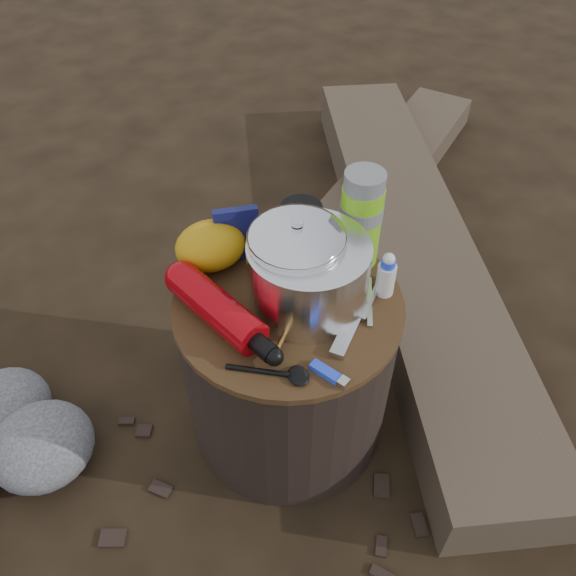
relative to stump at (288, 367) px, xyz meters
name	(u,v)px	position (x,y,z in m)	size (l,w,h in m)	color
ground	(288,418)	(0.00, 0.00, -0.22)	(60.00, 60.00, 0.00)	black
stump	(288,367)	(0.00, 0.00, 0.00)	(0.48, 0.48, 0.44)	black
log_main	(410,243)	(0.59, 0.40, -0.14)	(0.32, 1.88, 0.16)	#44372A
log_small	(386,178)	(0.72, 0.78, -0.17)	(0.24, 1.28, 0.11)	#44372A
foil_windscreen	(308,274)	(0.04, -0.01, 0.29)	(0.24, 0.24, 0.15)	white
camping_pot	(297,261)	(0.02, 0.01, 0.31)	(0.19, 0.19, 0.19)	silver
fuel_bottle	(217,308)	(-0.15, 0.01, 0.26)	(0.07, 0.30, 0.07)	#A3050D
thermos	(361,219)	(0.19, 0.07, 0.33)	(0.09, 0.09, 0.22)	#71C318
travel_mug	(301,231)	(0.08, 0.13, 0.28)	(0.09, 0.09, 0.13)	black
stuff_sack	(211,246)	(-0.11, 0.17, 0.27)	(0.15, 0.12, 0.10)	#C48C0E
food_pouch	(237,234)	(-0.05, 0.18, 0.28)	(0.10, 0.02, 0.12)	#10134B
lighter	(326,372)	(-0.01, -0.19, 0.23)	(0.02, 0.08, 0.01)	blue
multitool	(345,337)	(0.06, -0.13, 0.23)	(0.03, 0.10, 0.01)	silver
pot_grabber	(370,301)	(0.15, -0.07, 0.23)	(0.04, 0.14, 0.01)	silver
spork	(260,371)	(-0.12, -0.15, 0.23)	(0.03, 0.15, 0.01)	black
squeeze_bottle	(386,276)	(0.20, -0.05, 0.27)	(0.04, 0.04, 0.09)	silver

